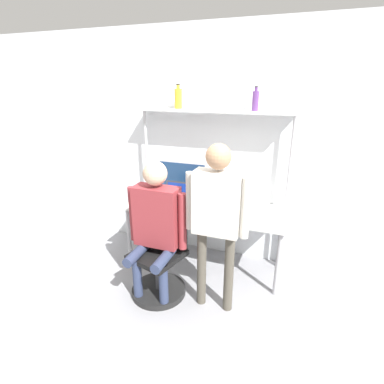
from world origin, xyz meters
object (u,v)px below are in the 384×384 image
Objects in this scene: laptop at (177,199)px; office_chair at (161,267)px; bottle_purple at (255,101)px; cell_phone at (193,211)px; bottle_amber at (178,98)px; monitor at (182,177)px; person_seated at (156,220)px; person_standing at (217,210)px.

laptop is 0.33× the size of office_chair.
bottle_purple is at bearing 21.27° from laptop.
cell_phone is 0.56× the size of bottle_amber.
person_seated reaches higher than monitor.
laptop is at bearing -158.73° from bottle_purple.
bottle_amber reaches higher than cell_phone.
office_chair is 1.86m from bottle_amber.
bottle_amber reaches higher than office_chair.
laptop is at bearing -81.06° from monitor.
monitor is 0.90m from person_seated.
monitor is 3.98× the size of cell_phone.
bottle_purple reaches higher than cell_phone.
laptop is at bearing 158.53° from cell_phone.
bottle_purple is (0.72, 0.88, 1.62)m from office_chair.
bottle_purple reaches higher than office_chair.
laptop is at bearing 94.99° from office_chair.
cell_phone is 1.33m from bottle_purple.
person_standing is at bearing -51.13° from cell_phone.
laptop is 2.07× the size of cell_phone.
laptop is 0.89m from person_standing.
person_standing is 1.45m from bottle_amber.
laptop is at bearing 93.64° from person_seated.
laptop is 1.36m from bottle_purple.
monitor is 0.42× the size of person_seated.
monitor reaches higher than laptop.
laptop is 1.14m from bottle_amber.
person_standing is at bearing -98.54° from bottle_purple.
cell_phone is 0.11× the size of person_seated.
person_seated is at bearing -86.36° from laptop.
laptop is 1.16× the size of bottle_amber.
office_chair is (0.05, -0.58, -0.53)m from laptop.
monitor is at bearing 128.35° from person_standing.
person_standing is (0.59, -0.02, 0.74)m from office_chair.
laptop is 0.62m from person_seated.
person_standing is 6.60× the size of bottle_purple.
office_chair reaches higher than cell_phone.
laptop is 1.26× the size of bottle_purple.
bottle_purple is (0.77, 0.30, 1.09)m from laptop.
person_standing is (0.41, -0.50, 0.28)m from cell_phone.
bottle_amber is at bearing 180.00° from bottle_purple.
cell_phone is at bearing -52.40° from monitor.
cell_phone is at bearing -144.15° from bottle_purple.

